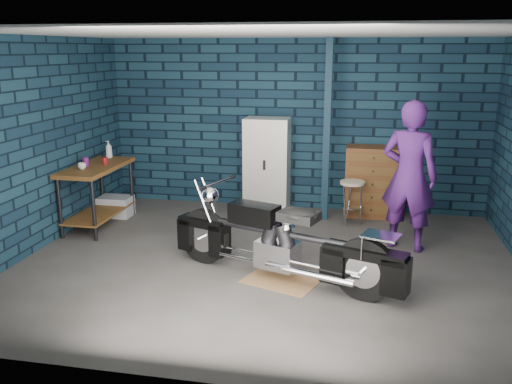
% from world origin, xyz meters
% --- Properties ---
extents(ground, '(6.00, 6.00, 0.00)m').
position_xyz_m(ground, '(0.00, 0.00, 0.00)').
color(ground, '#4A4745').
rests_on(ground, ground).
extents(room_walls, '(6.02, 5.01, 2.71)m').
position_xyz_m(room_walls, '(0.00, 0.55, 1.90)').
color(room_walls, '#0F2132').
rests_on(room_walls, ground).
extents(support_post, '(0.10, 0.10, 2.70)m').
position_xyz_m(support_post, '(0.55, 1.95, 1.35)').
color(support_post, '#112636').
rests_on(support_post, ground).
extents(workbench, '(0.60, 1.40, 0.91)m').
position_xyz_m(workbench, '(-2.68, 0.97, 0.46)').
color(workbench, brown).
rests_on(workbench, ground).
extents(drip_mat, '(0.95, 0.83, 0.01)m').
position_xyz_m(drip_mat, '(0.26, -0.46, 0.00)').
color(drip_mat, '#8D5D3D').
rests_on(drip_mat, ground).
extents(motorcycle, '(2.48, 1.41, 1.06)m').
position_xyz_m(motorcycle, '(0.26, -0.46, 0.53)').
color(motorcycle, black).
rests_on(motorcycle, ground).
extents(person, '(0.82, 0.67, 1.93)m').
position_xyz_m(person, '(1.68, 0.88, 0.97)').
color(person, '#4F1E71').
rests_on(person, ground).
extents(storage_bin, '(0.50, 0.35, 0.31)m').
position_xyz_m(storage_bin, '(-2.66, 1.47, 0.15)').
color(storage_bin, '#9A9DA2').
rests_on(storage_bin, ground).
extents(locker, '(0.70, 0.50, 1.49)m').
position_xyz_m(locker, '(-0.40, 2.23, 0.75)').
color(locker, silver).
rests_on(locker, ground).
extents(tool_chest, '(0.82, 0.46, 1.09)m').
position_xyz_m(tool_chest, '(1.25, 2.23, 0.55)').
color(tool_chest, brown).
rests_on(tool_chest, ground).
extents(shop_stool, '(0.43, 0.43, 0.66)m').
position_xyz_m(shop_stool, '(0.96, 1.75, 0.33)').
color(shop_stool, '#BEB18F').
rests_on(shop_stool, ground).
extents(cup_a, '(0.12, 0.12, 0.09)m').
position_xyz_m(cup_a, '(-2.74, 0.69, 0.95)').
color(cup_a, '#BEB18F').
rests_on(cup_a, workbench).
extents(mug_purple, '(0.10, 0.10, 0.12)m').
position_xyz_m(mug_purple, '(-2.80, 0.91, 0.97)').
color(mug_purple, '#5D1967').
rests_on(mug_purple, workbench).
extents(mug_red, '(0.08, 0.08, 0.10)m').
position_xyz_m(mug_red, '(-2.58, 1.06, 0.96)').
color(mug_red, maroon).
rests_on(mug_red, workbench).
extents(bottle, '(0.13, 0.13, 0.26)m').
position_xyz_m(bottle, '(-2.74, 1.53, 1.04)').
color(bottle, '#9A9DA2').
rests_on(bottle, workbench).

